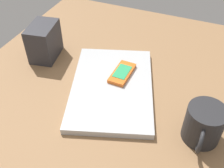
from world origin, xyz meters
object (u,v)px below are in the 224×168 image
Objects in this scene: coffee_mug at (204,125)px; laptop_closed at (112,87)px; cell_phone_on_laptop at (122,73)px; desk_organizer at (44,41)px.

laptop_closed is at bearing -106.03° from coffee_mug.
desk_organizer is (-1.59, -27.59, 3.20)cm from cell_phone_on_laptop.
coffee_mug is at bearing 64.39° from desk_organizer.
cell_phone_on_laptop is 27.82cm from desk_organizer.
coffee_mug is 1.09× the size of desk_organizer.
coffee_mug is at bearing 63.10° from cell_phone_on_laptop.
laptop_closed is 27.72cm from desk_organizer.
coffee_mug reaches higher than cell_phone_on_laptop.
coffee_mug is (7.48, 26.04, 3.76)cm from laptop_closed.
cell_phone_on_laptop is 0.86× the size of coffee_mug.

